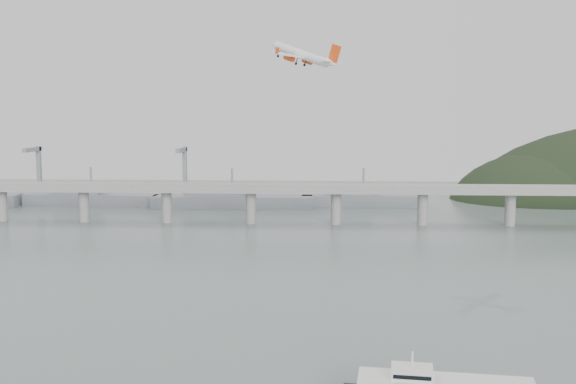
{
  "coord_description": "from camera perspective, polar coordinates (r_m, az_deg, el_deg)",
  "views": [
    {
      "loc": [
        13.66,
        -189.52,
        65.1
      ],
      "look_at": [
        0.0,
        55.0,
        36.0
      ],
      "focal_mm": 42.0,
      "sensor_mm": 36.0,
      "label": 1
    }
  ],
  "objects": [
    {
      "name": "ground",
      "position": [
        200.85,
        -0.9,
        -12.14
      ],
      "size": [
        900.0,
        900.0,
        0.0
      ],
      "primitive_type": "plane",
      "color": "slate",
      "rests_on": "ground"
    },
    {
      "name": "bridge",
      "position": [
        392.68,
        1.01,
        -0.17
      ],
      "size": [
        800.0,
        22.0,
        23.9
      ],
      "color": "gray",
      "rests_on": "ground"
    },
    {
      "name": "distant_fleet",
      "position": [
        488.56,
        -17.07,
        -0.45
      ],
      "size": [
        453.0,
        60.9,
        40.0
      ],
      "color": "slate",
      "rests_on": "ground"
    },
    {
      "name": "airliner",
      "position": [
        265.21,
        1.25,
        11.52
      ],
      "size": [
        30.37,
        29.16,
        13.78
      ],
      "rotation": [
        0.05,
        -0.31,
        2.44
      ],
      "color": "white",
      "rests_on": "ground"
    }
  ]
}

